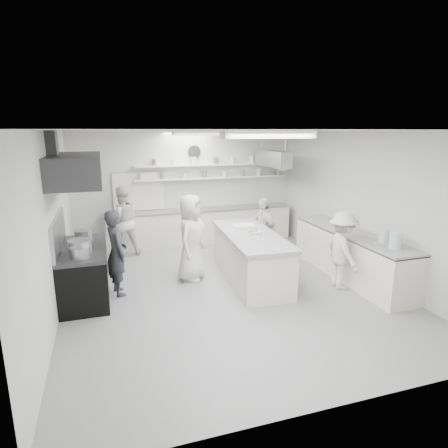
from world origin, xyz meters
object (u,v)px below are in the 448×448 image
object	(u,v)px
prep_island	(251,258)
cook_back	(122,221)
right_counter	(351,255)
stove	(85,274)
cook_stove	(116,253)
back_counter	(201,226)

from	to	relation	value
prep_island	cook_back	distance (m)	3.44
cook_back	right_counter	bearing A→B (deg)	137.73
stove	cook_back	world-z (taller)	cook_back
right_counter	cook_back	bearing A→B (deg)	146.62
stove	right_counter	world-z (taller)	right_counter
right_counter	cook_stove	size ratio (longest dim) A/B	2.06
prep_island	cook_stove	distance (m)	2.65
back_counter	prep_island	size ratio (longest dim) A/B	1.98
prep_island	cook_back	world-z (taller)	cook_back
prep_island	cook_back	xyz separation A→B (m)	(-2.39, 2.44, 0.39)
prep_island	cook_stove	xyz separation A→B (m)	(-2.62, 0.11, 0.34)
stove	prep_island	world-z (taller)	prep_island
back_counter	right_counter	size ratio (longest dim) A/B	1.52
right_counter	cook_stove	distance (m)	4.72
back_counter	right_counter	xyz separation A→B (m)	(2.35, -3.40, 0.01)
back_counter	cook_back	size ratio (longest dim) A/B	2.93
back_counter	stove	bearing A→B (deg)	-136.01
back_counter	cook_stove	xyz separation A→B (m)	(-2.32, -2.81, 0.34)
prep_island	cook_stove	bearing A→B (deg)	-178.87
prep_island	cook_stove	world-z (taller)	cook_stove
cook_stove	back_counter	bearing A→B (deg)	-52.00
back_counter	right_counter	distance (m)	4.13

